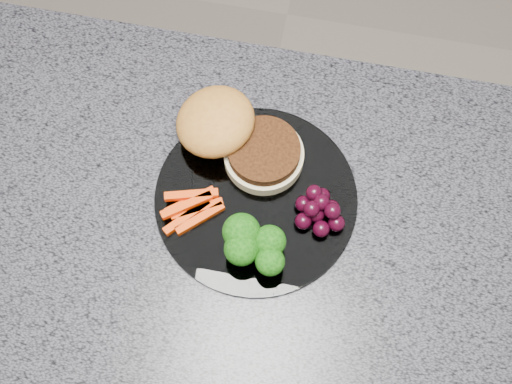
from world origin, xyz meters
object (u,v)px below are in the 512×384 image
at_px(plate, 256,199).
at_px(grape_bunch, 319,210).
at_px(island_cabinet, 204,315).
at_px(burger, 233,135).

height_order(plate, grape_bunch, grape_bunch).
distance_m(island_cabinet, grape_bunch, 0.52).
distance_m(plate, burger, 0.09).
distance_m(island_cabinet, burger, 0.52).
xyz_separation_m(island_cabinet, plate, (0.09, 0.07, 0.47)).
xyz_separation_m(island_cabinet, burger, (0.04, 0.14, 0.50)).
distance_m(island_cabinet, plate, 0.49).
relative_size(plate, burger, 1.43).
relative_size(island_cabinet, grape_bunch, 18.13).
bearing_deg(grape_bunch, burger, 148.30).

